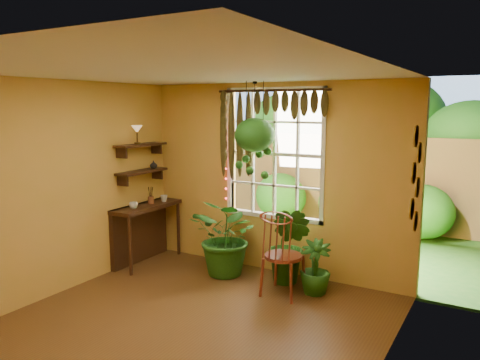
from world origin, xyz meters
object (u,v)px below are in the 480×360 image
object	(u,v)px
counter_ledge	(142,226)
potted_plant_mid	(289,245)
potted_plant_left	(228,237)
hanging_basket	(255,139)
windsor_chair	(282,267)

from	to	relation	value
counter_ledge	potted_plant_mid	world-z (taller)	potted_plant_mid
potted_plant_mid	potted_plant_left	bearing A→B (deg)	-171.42
counter_ledge	hanging_basket	distance (m)	2.26
hanging_basket	counter_ledge	bearing A→B (deg)	-168.83
windsor_chair	potted_plant_left	xyz separation A→B (m)	(-0.96, 0.27, 0.19)
potted_plant_left	windsor_chair	bearing A→B (deg)	-15.64
potted_plant_mid	hanging_basket	distance (m)	1.50
windsor_chair	hanging_basket	world-z (taller)	hanging_basket
potted_plant_left	potted_plant_mid	world-z (taller)	potted_plant_left
windsor_chair	potted_plant_mid	size ratio (longest dim) A/B	1.20
potted_plant_mid	hanging_basket	bearing A→B (deg)	173.19
counter_ledge	potted_plant_left	world-z (taller)	potted_plant_left
counter_ledge	potted_plant_left	size ratio (longest dim) A/B	1.08
counter_ledge	potted_plant_left	xyz separation A→B (m)	(1.46, 0.15, 0.00)
windsor_chair	potted_plant_mid	world-z (taller)	windsor_chair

